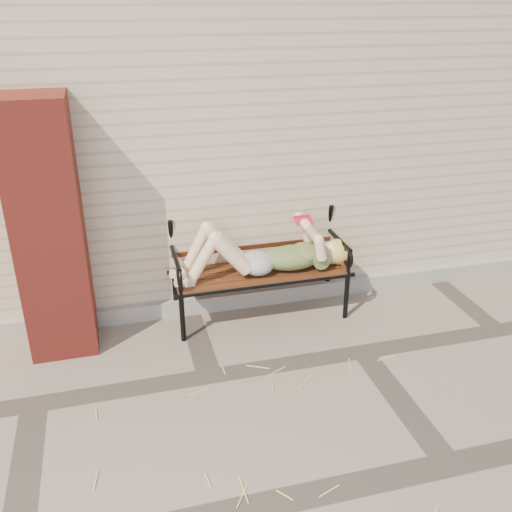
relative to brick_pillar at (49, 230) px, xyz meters
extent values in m
plane|color=#7C6C60|center=(2.30, -0.75, -1.00)|extent=(80.00, 80.00, 0.00)
cube|color=#C5B19A|center=(2.30, 2.25, 0.50)|extent=(8.00, 4.00, 3.00)
cube|color=#A9A299|center=(2.30, 0.22, -0.93)|extent=(8.00, 0.10, 0.15)
cube|color=maroon|center=(0.00, 0.00, 0.00)|extent=(0.50, 0.50, 2.00)
cylinder|color=black|center=(0.93, -0.21, -0.78)|extent=(0.04, 0.04, 0.44)
cylinder|color=black|center=(0.93, 0.23, -0.78)|extent=(0.04, 0.04, 0.44)
cylinder|color=black|center=(2.37, -0.21, -0.78)|extent=(0.04, 0.04, 0.44)
cylinder|color=black|center=(2.37, 0.23, -0.78)|extent=(0.04, 0.04, 0.44)
cube|color=#522715|center=(1.65, 0.01, -0.56)|extent=(1.48, 0.48, 0.03)
cylinder|color=black|center=(1.65, -0.21, -0.58)|extent=(1.56, 0.04, 0.04)
cylinder|color=black|center=(1.65, 0.23, -0.58)|extent=(1.56, 0.04, 0.04)
torus|color=black|center=(1.65, 0.33, -0.08)|extent=(0.27, 0.04, 0.27)
ellipsoid|color=#092F3F|center=(1.93, -0.02, -0.45)|extent=(0.53, 0.30, 0.20)
ellipsoid|color=#092F3F|center=(2.04, -0.02, -0.41)|extent=(0.25, 0.29, 0.16)
ellipsoid|color=#A7A7AC|center=(1.61, -0.02, -0.46)|extent=(0.29, 0.33, 0.18)
sphere|color=beige|center=(2.30, -0.02, -0.45)|extent=(0.21, 0.21, 0.21)
ellipsoid|color=#EDBD59|center=(2.35, -0.02, -0.44)|extent=(0.24, 0.25, 0.22)
cube|color=#B0142D|center=(2.00, -0.02, -0.08)|extent=(0.14, 0.02, 0.02)
cube|color=silver|center=(2.00, -0.06, -0.10)|extent=(0.14, 0.09, 0.05)
cube|color=silver|center=(2.00, 0.02, -0.10)|extent=(0.14, 0.09, 0.05)
cube|color=#B0142D|center=(2.00, -0.06, -0.10)|extent=(0.15, 0.09, 0.05)
cube|color=#B0142D|center=(2.00, 0.02, -0.10)|extent=(0.15, 0.09, 0.05)
cylinder|color=#D5CC68|center=(2.05, -0.97, -0.99)|extent=(0.16, 0.05, 0.01)
cylinder|color=#D5CC68|center=(0.71, -0.89, -0.99)|extent=(0.02, 0.14, 0.01)
cylinder|color=#D5CC68|center=(0.94, -1.53, -0.99)|extent=(0.08, 0.09, 0.01)
cylinder|color=#D5CC68|center=(1.72, -1.98, -0.99)|extent=(0.11, 0.05, 0.01)
cylinder|color=#D5CC68|center=(1.52, -1.21, -0.99)|extent=(0.16, 0.09, 0.01)
cylinder|color=#D5CC68|center=(1.29, -1.35, -0.99)|extent=(0.15, 0.15, 0.01)
cylinder|color=#D5CC68|center=(0.74, -0.94, -0.99)|extent=(0.13, 0.07, 0.01)
cylinder|color=#D5CC68|center=(1.55, -1.74, -0.99)|extent=(0.03, 0.12, 0.01)
cylinder|color=#D5CC68|center=(1.89, -1.24, -0.99)|extent=(0.14, 0.09, 0.01)
cylinder|color=#D5CC68|center=(2.34, -1.75, -0.99)|extent=(0.14, 0.11, 0.01)
cylinder|color=#D5CC68|center=(1.01, -1.42, -0.99)|extent=(0.16, 0.12, 0.01)
cylinder|color=#D5CC68|center=(1.00, -1.68, -0.99)|extent=(0.03, 0.15, 0.01)
cylinder|color=#D5CC68|center=(0.92, -1.38, -0.99)|extent=(0.15, 0.07, 0.01)
cylinder|color=#D5CC68|center=(2.77, -0.69, -0.99)|extent=(0.01, 0.19, 0.01)
cylinder|color=#D5CC68|center=(2.74, -1.16, -0.99)|extent=(0.17, 0.11, 0.01)
cylinder|color=#D5CC68|center=(2.88, -0.81, -0.99)|extent=(0.08, 0.10, 0.01)
cylinder|color=#D5CC68|center=(0.74, -1.44, -0.99)|extent=(0.11, 0.06, 0.01)
cylinder|color=#D5CC68|center=(2.11, -2.14, -0.99)|extent=(0.10, 0.06, 0.01)
camera|label=1|loc=(0.48, -4.23, 1.62)|focal=40.00mm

